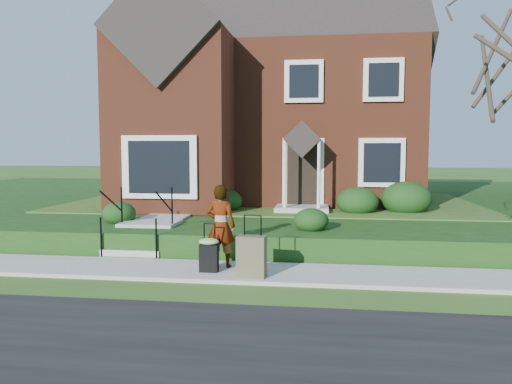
% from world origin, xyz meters
% --- Properties ---
extents(ground, '(120.00, 120.00, 0.00)m').
position_xyz_m(ground, '(0.00, 0.00, 0.00)').
color(ground, '#2D5119').
rests_on(ground, ground).
extents(sidewalk, '(60.00, 1.60, 0.08)m').
position_xyz_m(sidewalk, '(0.00, 0.00, 0.04)').
color(sidewalk, '#9E9B93').
rests_on(sidewalk, ground).
extents(terrace, '(44.00, 20.00, 0.60)m').
position_xyz_m(terrace, '(4.00, 10.90, 0.30)').
color(terrace, '#15380F').
rests_on(terrace, ground).
extents(walkway, '(1.20, 6.00, 0.06)m').
position_xyz_m(walkway, '(-2.50, 5.00, 0.63)').
color(walkway, '#9E9B93').
rests_on(walkway, terrace).
extents(main_house, '(10.40, 10.20, 9.40)m').
position_xyz_m(main_house, '(-0.21, 9.61, 5.26)').
color(main_house, brown).
rests_on(main_house, terrace).
extents(front_steps, '(1.40, 2.02, 1.50)m').
position_xyz_m(front_steps, '(-2.50, 1.84, 0.47)').
color(front_steps, '#9E9B93').
rests_on(front_steps, ground).
extents(foundation_shrubs, '(9.73, 4.89, 1.05)m').
position_xyz_m(foundation_shrubs, '(1.06, 5.13, 1.04)').
color(foundation_shrubs, '#0F3410').
rests_on(foundation_shrubs, terrace).
extents(woman, '(0.67, 0.47, 1.71)m').
position_xyz_m(woman, '(-0.26, 0.26, 0.94)').
color(woman, '#999999').
rests_on(woman, sidewalk).
extents(suitcase_black, '(0.41, 0.33, 0.98)m').
position_xyz_m(suitcase_black, '(-0.40, -0.20, 0.46)').
color(suitcase_black, black).
rests_on(suitcase_black, sidewalk).
extents(suitcase_olive, '(0.57, 0.35, 1.19)m').
position_xyz_m(suitcase_olive, '(0.50, -0.47, 0.48)').
color(suitcase_olive, brown).
rests_on(suitcase_olive, sidewalk).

